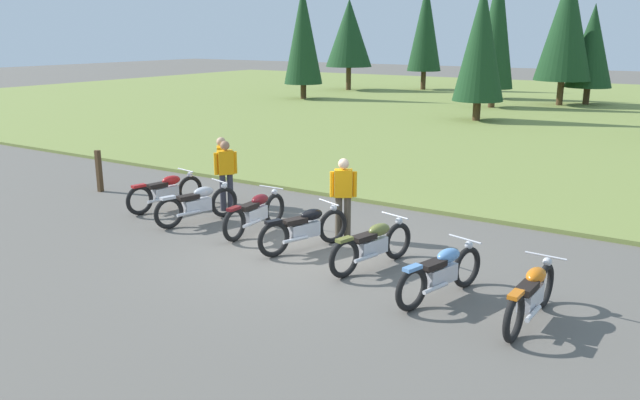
# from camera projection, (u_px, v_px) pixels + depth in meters

# --- Properties ---
(ground_plane) EXTENTS (140.00, 140.00, 0.00)m
(ground_plane) POSITION_uv_depth(u_px,v_px,m) (303.00, 251.00, 12.29)
(ground_plane) COLOR #605B54
(grass_moorland) EXTENTS (80.00, 44.00, 0.10)m
(grass_moorland) POSITION_uv_depth(u_px,v_px,m) (581.00, 113.00, 33.26)
(grass_moorland) COLOR olive
(grass_moorland) RESTS_ON ground
(forest_treeline) EXTENTS (30.59, 18.46, 8.97)m
(forest_treeline) POSITION_uv_depth(u_px,v_px,m) (556.00, 30.00, 34.30)
(forest_treeline) COLOR #47331E
(forest_treeline) RESTS_ON ground
(motorcycle_red) EXTENTS (0.67, 2.08, 0.88)m
(motorcycle_red) POSITION_uv_depth(u_px,v_px,m) (166.00, 191.00, 15.16)
(motorcycle_red) COLOR black
(motorcycle_red) RESTS_ON ground
(motorcycle_silver) EXTENTS (0.80, 2.05, 0.88)m
(motorcycle_silver) POSITION_uv_depth(u_px,v_px,m) (198.00, 204.00, 14.07)
(motorcycle_silver) COLOR black
(motorcycle_silver) RESTS_ON ground
(motorcycle_maroon) EXTENTS (0.62, 2.10, 0.88)m
(motorcycle_maroon) POSITION_uv_depth(u_px,v_px,m) (255.00, 212.00, 13.37)
(motorcycle_maroon) COLOR black
(motorcycle_maroon) RESTS_ON ground
(motorcycle_black) EXTENTS (0.92, 2.00, 0.88)m
(motorcycle_black) POSITION_uv_depth(u_px,v_px,m) (305.00, 228.00, 12.30)
(motorcycle_black) COLOR black
(motorcycle_black) RESTS_ON ground
(motorcycle_olive) EXTENTS (0.76, 2.06, 0.88)m
(motorcycle_olive) POSITION_uv_depth(u_px,v_px,m) (373.00, 244.00, 11.34)
(motorcycle_olive) COLOR black
(motorcycle_olive) RESTS_ON ground
(motorcycle_sky_blue) EXTENTS (0.78, 2.05, 0.88)m
(motorcycle_sky_blue) POSITION_uv_depth(u_px,v_px,m) (441.00, 272.00, 10.02)
(motorcycle_sky_blue) COLOR black
(motorcycle_sky_blue) RESTS_ON ground
(motorcycle_orange) EXTENTS (0.62, 2.10, 0.88)m
(motorcycle_orange) POSITION_uv_depth(u_px,v_px,m) (531.00, 295.00, 9.16)
(motorcycle_orange) COLOR black
(motorcycle_orange) RESTS_ON ground
(rider_with_back_turned) EXTENTS (0.39, 0.46, 1.67)m
(rider_with_back_turned) POSITION_uv_depth(u_px,v_px,m) (226.00, 171.00, 14.94)
(rider_with_back_turned) COLOR #2D2D38
(rider_with_back_turned) RESTS_ON ground
(rider_checking_bike) EXTENTS (0.48, 0.38, 1.67)m
(rider_checking_bike) POSITION_uv_depth(u_px,v_px,m) (343.00, 193.00, 12.87)
(rider_checking_bike) COLOR #4C4233
(rider_checking_bike) RESTS_ON ground
(rider_in_hivis_vest) EXTENTS (0.41, 0.43, 1.67)m
(rider_in_hivis_vest) POSITION_uv_depth(u_px,v_px,m) (222.00, 167.00, 15.47)
(rider_in_hivis_vest) COLOR #4C4233
(rider_in_hivis_vest) RESTS_ON ground
(trail_marker_post) EXTENTS (0.12, 0.12, 1.11)m
(trail_marker_post) POSITION_uv_depth(u_px,v_px,m) (99.00, 171.00, 16.82)
(trail_marker_post) COLOR #47331E
(trail_marker_post) RESTS_ON ground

